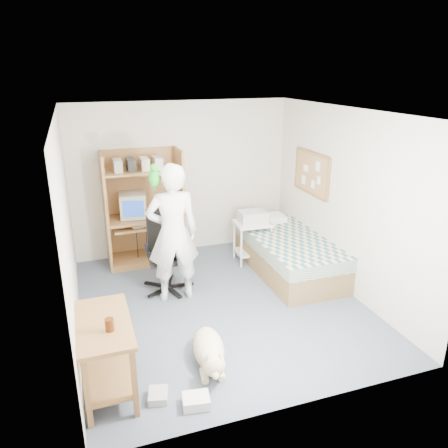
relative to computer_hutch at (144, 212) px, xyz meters
name	(u,v)px	position (x,y,z in m)	size (l,w,h in m)	color
floor	(221,304)	(0.70, -1.74, -0.82)	(4.00, 4.00, 0.00)	#414B58
wall_back	(182,179)	(0.70, 0.26, 0.43)	(3.60, 0.02, 2.50)	beige
wall_right	(345,202)	(2.50, -1.74, 0.43)	(0.02, 4.00, 2.50)	beige
wall_left	(68,232)	(-1.10, -1.74, 0.43)	(0.02, 4.00, 2.50)	beige
ceiling	(220,112)	(0.70, -1.74, 1.68)	(3.60, 4.00, 0.02)	white
computer_hutch	(144,212)	(0.00, 0.00, 0.00)	(1.20, 0.63, 1.80)	brown
bed	(288,254)	(2.00, -1.12, -0.53)	(1.02, 2.02, 0.66)	brown
side_desk	(106,346)	(-0.85, -2.94, -0.33)	(0.50, 1.00, 0.75)	brown
corkboard	(311,173)	(2.47, -0.84, 0.63)	(0.04, 0.94, 0.66)	olive
office_chair	(166,262)	(0.12, -1.06, -0.42)	(0.63, 0.63, 1.13)	black
person	(173,234)	(0.17, -1.37, 0.11)	(0.68, 0.45, 1.87)	white
parrot	(154,176)	(-0.03, -1.35, 0.89)	(0.14, 0.24, 0.38)	#169816
dog	(209,351)	(0.19, -2.89, -0.66)	(0.43, 1.01, 0.38)	#CDB989
printer_cart	(252,235)	(1.62, -0.59, -0.38)	(0.58, 0.48, 0.67)	silver
printer	(253,217)	(1.62, -0.59, -0.06)	(0.42, 0.32, 0.18)	#B4B4AF
crt_monitor	(133,205)	(-0.16, 0.01, 0.14)	(0.44, 0.46, 0.38)	beige
keyboard	(146,225)	(0.00, -0.16, -0.15)	(0.45, 0.16, 0.03)	beige
pencil_cup	(168,212)	(0.37, -0.09, 0.00)	(0.08, 0.08, 0.12)	yellow
drink_glass	(110,325)	(-0.80, -3.10, -0.01)	(0.08, 0.08, 0.12)	#3F1D0A
floor_box_a	(196,401)	(-0.11, -3.44, -0.77)	(0.25, 0.20, 0.10)	silver
floor_box_b	(158,396)	(-0.43, -3.24, -0.78)	(0.18, 0.22, 0.08)	#A4A5A0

